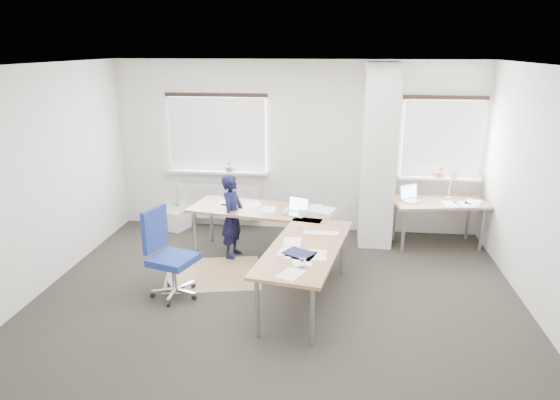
# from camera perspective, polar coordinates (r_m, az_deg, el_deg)

# --- Properties ---
(ground) EXTENTS (6.00, 6.00, 0.00)m
(ground) POSITION_cam_1_polar(r_m,az_deg,el_deg) (6.34, -0.26, -11.01)
(ground) COLOR black
(ground) RESTS_ON ground
(room_shell) EXTENTS (6.04, 5.04, 2.82)m
(room_shell) POSITION_cam_1_polar(r_m,az_deg,el_deg) (6.15, 1.93, 5.46)
(room_shell) COLOR silver
(room_shell) RESTS_ON ground
(floor_mat) EXTENTS (1.47, 1.32, 0.01)m
(floor_mat) POSITION_cam_1_polar(r_m,az_deg,el_deg) (6.99, -7.62, -8.34)
(floor_mat) COLOR #977952
(floor_mat) RESTS_ON ground
(white_crate) EXTENTS (0.65, 0.55, 0.33)m
(white_crate) POSITION_cam_1_polar(r_m,az_deg,el_deg) (8.75, -12.29, -2.07)
(white_crate) COLOR white
(white_crate) RESTS_ON ground
(desk_main) EXTENTS (2.40, 2.98, 0.96)m
(desk_main) POSITION_cam_1_polar(r_m,az_deg,el_deg) (6.61, 0.37, -3.20)
(desk_main) COLOR brown
(desk_main) RESTS_ON ground
(desk_side) EXTENTS (1.50, 0.93, 1.22)m
(desk_side) POSITION_cam_1_polar(r_m,az_deg,el_deg) (8.00, 17.64, -0.43)
(desk_side) COLOR brown
(desk_side) RESTS_ON ground
(task_chair) EXTENTS (0.64, 0.62, 1.12)m
(task_chair) POSITION_cam_1_polar(r_m,az_deg,el_deg) (6.39, -12.31, -8.08)
(task_chair) COLOR navy
(task_chair) RESTS_ON ground
(person) EXTENTS (0.38, 0.50, 1.24)m
(person) POSITION_cam_1_polar(r_m,az_deg,el_deg) (7.30, -5.45, -1.88)
(person) COLOR black
(person) RESTS_ON ground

